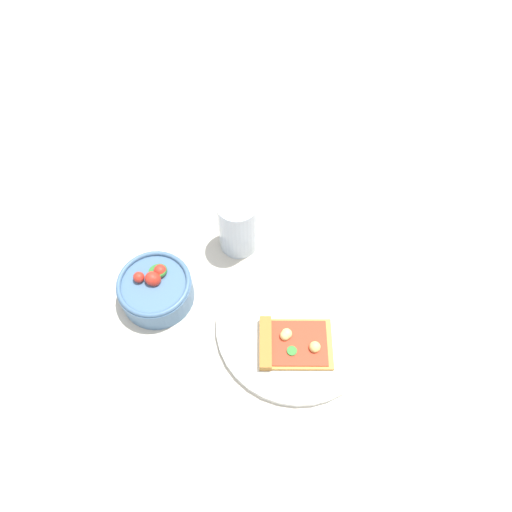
% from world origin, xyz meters
% --- Properties ---
extents(ground_plane, '(2.40, 2.40, 0.00)m').
position_xyz_m(ground_plane, '(0.00, 0.00, 0.00)').
color(ground_plane, beige).
rests_on(ground_plane, ground).
extents(plate, '(0.28, 0.28, 0.01)m').
position_xyz_m(plate, '(-0.01, 0.00, 0.01)').
color(plate, silver).
rests_on(plate, ground_plane).
extents(pizza_slice_main, '(0.12, 0.14, 0.03)m').
position_xyz_m(pizza_slice_main, '(-0.04, 0.03, 0.02)').
color(pizza_slice_main, gold).
rests_on(pizza_slice_main, plate).
extents(salad_bowl, '(0.13, 0.13, 0.07)m').
position_xyz_m(salad_bowl, '(0.13, 0.21, 0.03)').
color(salad_bowl, '#4C7299').
rests_on(salad_bowl, ground_plane).
extents(soda_glass, '(0.07, 0.07, 0.12)m').
position_xyz_m(soda_glass, '(0.19, 0.04, 0.06)').
color(soda_glass, silver).
rests_on(soda_glass, ground_plane).
extents(paper_napkin, '(0.16, 0.16, 0.00)m').
position_xyz_m(paper_napkin, '(0.22, -0.16, 0.00)').
color(paper_napkin, white).
rests_on(paper_napkin, ground_plane).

